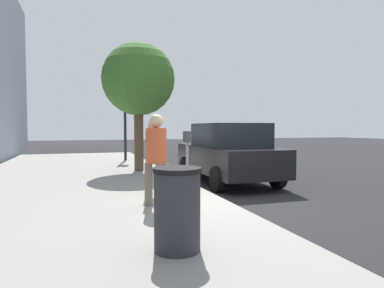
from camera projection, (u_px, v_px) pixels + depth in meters
ground_plane at (221, 205)px, 7.10m from camera, size 80.00×80.00×0.00m
sidewalk_slab at (72, 212)px, 6.15m from camera, size 28.00×6.00×0.15m
parking_meter at (187, 148)px, 7.81m from camera, size 0.36×0.12×1.41m
pedestrian_at_meter at (154, 151)px, 7.41m from camera, size 0.48×0.36×1.67m
pedestrian_bystander at (156, 153)px, 6.22m from camera, size 0.44×0.40×1.74m
parked_sedan_near at (227, 153)px, 10.01m from camera, size 4.43×2.02×1.77m
street_tree at (138, 80)px, 11.44m from camera, size 2.50×2.50×4.41m
traffic_signal at (127, 107)px, 15.10m from camera, size 0.24×0.44×3.60m
trash_bin at (177, 209)px, 4.02m from camera, size 0.59×0.59×1.01m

